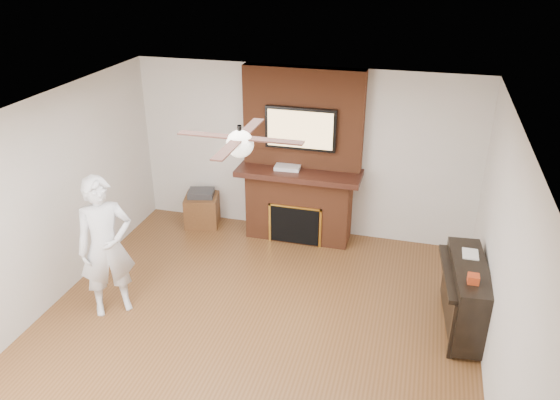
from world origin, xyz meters
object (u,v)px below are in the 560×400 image
(fireplace, at_px, (300,173))
(person, at_px, (106,247))
(piano, at_px, (466,294))
(side_table, at_px, (202,208))

(fireplace, height_order, person, fireplace)
(piano, bearing_deg, fireplace, 139.27)
(fireplace, relative_size, side_table, 4.17)
(person, bearing_deg, piano, -29.23)
(piano, bearing_deg, side_table, 152.51)
(fireplace, bearing_deg, person, -125.77)
(person, distance_m, side_table, 2.41)
(fireplace, xyz_separation_m, side_table, (-1.54, -0.07, -0.73))
(person, xyz_separation_m, side_table, (0.18, 2.32, -0.60))
(fireplace, xyz_separation_m, person, (-1.72, -2.39, -0.13))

